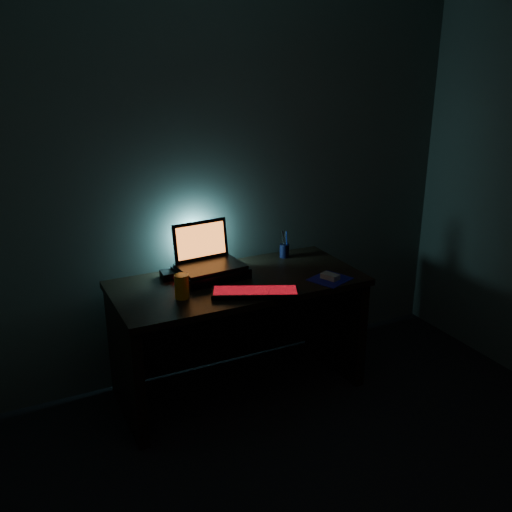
{
  "coord_description": "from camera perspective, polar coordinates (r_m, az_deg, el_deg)",
  "views": [
    {
      "loc": [
        -1.3,
        -1.27,
        2.03
      ],
      "look_at": [
        0.1,
        1.57,
        0.91
      ],
      "focal_mm": 40.0,
      "sensor_mm": 36.0,
      "label": 1
    }
  ],
  "objects": [
    {
      "name": "mousepad",
      "position": [
        3.46,
        7.41,
        -2.31
      ],
      "size": [
        0.28,
        0.27,
        0.0
      ],
      "primitive_type": "cube",
      "rotation": [
        0.0,
        0.0,
        0.38
      ],
      "color": "#0E0E63",
      "rests_on": "desk"
    },
    {
      "name": "desk",
      "position": [
        3.57,
        -2.11,
        -5.99
      ],
      "size": [
        1.5,
        0.7,
        0.75
      ],
      "color": "black",
      "rests_on": "ground"
    },
    {
      "name": "keyboard",
      "position": [
        3.21,
        -0.08,
        -3.66
      ],
      "size": [
        0.51,
        0.35,
        0.03
      ],
      "rotation": [
        0.0,
        0.0,
        -0.43
      ],
      "color": "black",
      "rests_on": "desk"
    },
    {
      "name": "mouse",
      "position": [
        3.45,
        7.42,
        -2.04
      ],
      "size": [
        0.1,
        0.12,
        0.03
      ],
      "primitive_type": "cube",
      "rotation": [
        0.0,
        0.0,
        0.38
      ],
      "color": "gray",
      "rests_on": "mousepad"
    },
    {
      "name": "router",
      "position": [
        3.48,
        -8.37,
        -1.83
      ],
      "size": [
        0.14,
        0.11,
        0.04
      ],
      "rotation": [
        0.0,
        0.0,
        -0.04
      ],
      "color": "black",
      "rests_on": "desk"
    },
    {
      "name": "juice_glass",
      "position": [
        3.18,
        -7.43,
        -3.03
      ],
      "size": [
        0.08,
        0.08,
        0.14
      ],
      "primitive_type": "cylinder",
      "rotation": [
        0.0,
        0.0,
        0.0
      ],
      "color": "orange",
      "rests_on": "desk"
    },
    {
      "name": "pen_cup",
      "position": [
        3.79,
        2.86,
        0.53
      ],
      "size": [
        0.08,
        0.08,
        0.09
      ],
      "primitive_type": "cylinder",
      "rotation": [
        0.0,
        0.0,
        -0.26
      ],
      "color": "black",
      "rests_on": "desk"
    },
    {
      "name": "room",
      "position": [
        1.98,
        17.88,
        -4.74
      ],
      "size": [
        3.5,
        4.0,
        2.5
      ],
      "color": "black",
      "rests_on": "ground"
    },
    {
      "name": "laptop",
      "position": [
        3.48,
        -4.96,
        0.01
      ],
      "size": [
        0.4,
        0.31,
        0.26
      ],
      "rotation": [
        0.0,
        0.0,
        0.09
      ],
      "color": "black",
      "rests_on": "riser"
    },
    {
      "name": "riser",
      "position": [
        3.47,
        -4.54,
        -1.63
      ],
      "size": [
        0.42,
        0.33,
        0.06
      ],
      "primitive_type": "cube",
      "rotation": [
        0.0,
        0.0,
        0.09
      ],
      "color": "black",
      "rests_on": "desk"
    }
  ]
}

